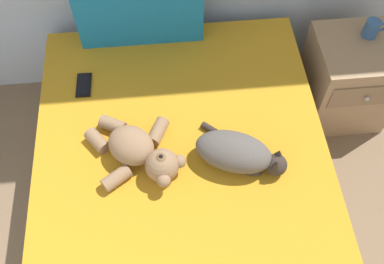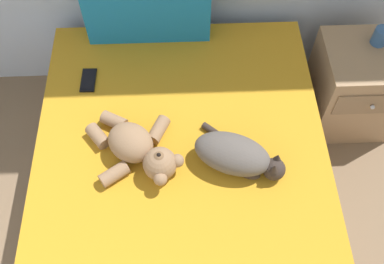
% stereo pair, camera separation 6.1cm
% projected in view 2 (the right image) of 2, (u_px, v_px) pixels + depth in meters
% --- Properties ---
extents(bed, '(1.39, 2.09, 0.52)m').
position_uv_depth(bed, '(183.00, 214.00, 2.12)').
color(bed, '#9E7A56').
rests_on(bed, ground_plane).
extents(patterned_cushion, '(0.64, 0.14, 0.46)m').
position_uv_depth(patterned_cushion, '(147.00, 0.00, 2.21)').
color(patterned_cushion, '#1972AD').
rests_on(patterned_cushion, bed).
extents(cat, '(0.42, 0.36, 0.15)m').
position_uv_depth(cat, '(236.00, 155.00, 1.91)').
color(cat, '#59514C').
rests_on(cat, bed).
extents(teddy_bear, '(0.45, 0.42, 0.16)m').
position_uv_depth(teddy_bear, '(139.00, 149.00, 1.93)').
color(teddy_bear, '#937051').
rests_on(teddy_bear, bed).
extents(cell_phone, '(0.08, 0.15, 0.01)m').
position_uv_depth(cell_phone, '(88.00, 80.00, 2.22)').
color(cell_phone, black).
rests_on(cell_phone, bed).
extents(nightstand, '(0.46, 0.45, 0.56)m').
position_uv_depth(nightstand, '(355.00, 87.00, 2.51)').
color(nightstand, '#9E7A56').
rests_on(nightstand, ground_plane).
extents(mug, '(0.12, 0.08, 0.09)m').
position_uv_depth(mug, '(381.00, 36.00, 2.28)').
color(mug, '#33598C').
rests_on(mug, nightstand).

